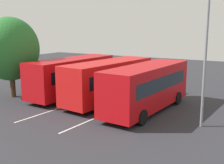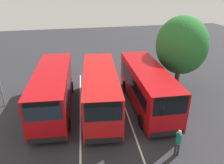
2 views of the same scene
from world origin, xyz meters
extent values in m
plane|color=#2B2B30|center=(0.00, 0.00, 0.00)|extent=(68.48, 68.48, 0.00)
cube|color=#B70C11|center=(-0.23, -3.83, 1.82)|extent=(9.20, 3.14, 2.95)
cube|color=#19232D|center=(4.24, -4.14, 2.62)|extent=(0.27, 2.22, 1.24)
cube|color=#19232D|center=(-0.14, -2.60, 2.18)|extent=(7.59, 0.61, 0.94)
cube|color=#19232D|center=(-0.31, -5.05, 2.18)|extent=(7.59, 0.61, 0.94)
cube|color=black|center=(4.26, -4.14, 3.12)|extent=(0.24, 2.01, 0.32)
cube|color=black|center=(4.27, -4.15, 0.57)|extent=(0.26, 2.32, 0.36)
cylinder|color=black|center=(2.74, -2.84, 0.50)|extent=(1.01, 0.35, 0.99)
cylinder|color=black|center=(2.58, -5.23, 0.50)|extent=(1.01, 0.35, 0.99)
cylinder|color=black|center=(-3.03, -2.43, 0.50)|extent=(1.01, 0.35, 0.99)
cylinder|color=black|center=(-3.20, -4.82, 0.50)|extent=(1.01, 0.35, 0.99)
cube|color=red|center=(0.53, -0.21, 1.82)|extent=(9.27, 3.49, 2.95)
cube|color=black|center=(4.99, -0.70, 2.62)|extent=(0.36, 2.21, 1.24)
cube|color=black|center=(0.67, 1.01, 2.18)|extent=(7.56, 0.91, 0.94)
cube|color=black|center=(0.40, -1.43, 2.18)|extent=(7.56, 0.91, 0.94)
cube|color=black|center=(5.01, -0.70, 3.12)|extent=(0.32, 2.01, 0.32)
cube|color=black|center=(5.02, -0.71, 0.57)|extent=(0.35, 2.31, 0.36)
cylinder|color=black|center=(3.54, 0.66, 0.50)|extent=(1.02, 0.39, 0.99)
cylinder|color=black|center=(3.28, -1.72, 0.50)|extent=(1.02, 0.39, 0.99)
cylinder|color=black|center=(-2.21, 1.30, 0.50)|extent=(1.02, 0.39, 0.99)
cylinder|color=black|center=(-2.48, -1.08, 0.50)|extent=(1.02, 0.39, 0.99)
cube|color=#B70C11|center=(0.67, 3.60, 1.82)|extent=(9.15, 2.93, 2.95)
cube|color=black|center=(5.15, 3.39, 2.62)|extent=(0.22, 2.22, 1.24)
cube|color=black|center=(0.72, 4.83, 2.18)|extent=(7.60, 0.43, 0.94)
cube|color=black|center=(0.61, 2.37, 2.18)|extent=(7.60, 0.43, 0.94)
cube|color=black|center=(5.17, 3.39, 3.12)|extent=(0.19, 2.02, 0.32)
cube|color=black|center=(5.18, 3.39, 0.57)|extent=(0.21, 2.32, 0.36)
cylinder|color=black|center=(3.61, 4.66, 0.50)|extent=(1.00, 0.33, 0.99)
cylinder|color=black|center=(3.50, 2.27, 0.50)|extent=(1.00, 0.33, 0.99)
cylinder|color=black|center=(-2.17, 4.93, 0.50)|extent=(1.00, 0.33, 0.99)
cylinder|color=black|center=(-2.28, 2.54, 0.50)|extent=(1.00, 0.33, 0.99)
cylinder|color=#232833|center=(6.46, 3.34, 0.44)|extent=(0.13, 0.13, 0.88)
cylinder|color=#232833|center=(6.53, 3.49, 0.44)|extent=(0.13, 0.13, 0.88)
cylinder|color=#146B60|center=(6.50, 3.42, 1.22)|extent=(0.42, 0.42, 0.69)
sphere|color=tan|center=(6.50, 3.42, 1.69)|extent=(0.24, 0.24, 0.24)
cylinder|color=#4C3823|center=(-2.27, 7.82, 1.12)|extent=(0.44, 0.44, 2.24)
ellipsoid|color=#28702D|center=(-2.27, 7.82, 4.15)|extent=(5.09, 4.58, 5.35)
cube|color=silver|center=(0.00, -1.83, 0.00)|extent=(13.87, 1.08, 0.01)
cube|color=silver|center=(0.00, 1.83, 0.00)|extent=(13.87, 1.08, 0.01)
camera|label=1|loc=(-18.41, -11.61, 5.92)|focal=45.12mm
camera|label=2|loc=(15.35, -2.32, 9.39)|focal=34.42mm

